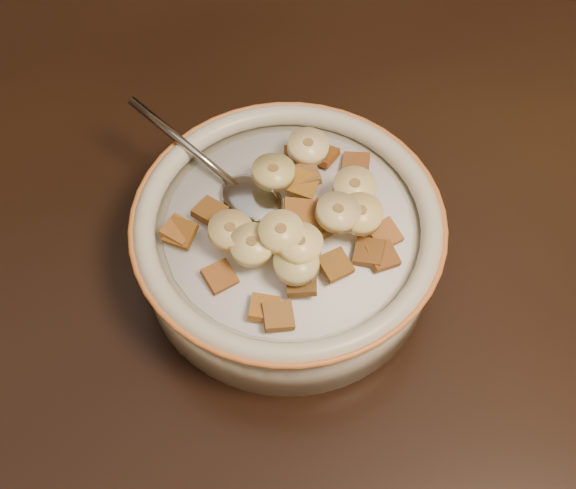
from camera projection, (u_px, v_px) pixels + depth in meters
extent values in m
cube|color=black|center=(149.00, 245.00, 0.66)|extent=(1.43, 0.94, 0.04)
cube|color=black|center=(183.00, 42.00, 1.20)|extent=(0.50, 0.50, 0.88)
cylinder|color=#BDB69D|center=(288.00, 247.00, 0.60)|extent=(0.22, 0.22, 0.05)
cylinder|color=white|center=(288.00, 228.00, 0.58)|extent=(0.18, 0.18, 0.00)
ellipsoid|color=gray|center=(252.00, 199.00, 0.59)|extent=(0.06, 0.07, 0.01)
cube|color=brown|center=(178.00, 231.00, 0.57)|extent=(0.03, 0.03, 0.01)
cube|color=brown|center=(385.00, 234.00, 0.57)|extent=(0.02, 0.03, 0.01)
cube|color=brown|center=(298.00, 157.00, 0.61)|extent=(0.02, 0.02, 0.01)
cube|color=brown|center=(299.00, 261.00, 0.55)|extent=(0.02, 0.02, 0.01)
cube|color=brown|center=(382.00, 256.00, 0.56)|extent=(0.02, 0.02, 0.01)
cube|color=brown|center=(319.00, 216.00, 0.56)|extent=(0.03, 0.03, 0.01)
cube|color=brown|center=(302.00, 282.00, 0.54)|extent=(0.02, 0.02, 0.01)
cube|color=brown|center=(369.00, 252.00, 0.56)|extent=(0.03, 0.03, 0.01)
cube|color=brown|center=(356.00, 163.00, 0.61)|extent=(0.03, 0.03, 0.01)
cube|color=brown|center=(210.00, 211.00, 0.58)|extent=(0.03, 0.03, 0.01)
cube|color=brown|center=(322.00, 155.00, 0.61)|extent=(0.03, 0.03, 0.01)
cube|color=brown|center=(180.00, 233.00, 0.57)|extent=(0.03, 0.03, 0.01)
cube|color=olive|center=(278.00, 316.00, 0.53)|extent=(0.02, 0.02, 0.01)
cube|color=brown|center=(305.00, 175.00, 0.59)|extent=(0.02, 0.02, 0.01)
cube|color=brown|center=(303.00, 184.00, 0.58)|extent=(0.03, 0.03, 0.01)
cube|color=#9E501C|center=(220.00, 277.00, 0.55)|extent=(0.03, 0.03, 0.01)
cube|color=brown|center=(335.00, 265.00, 0.55)|extent=(0.03, 0.03, 0.01)
cube|color=brown|center=(298.00, 213.00, 0.56)|extent=(0.02, 0.02, 0.01)
cube|color=brown|center=(314.00, 228.00, 0.56)|extent=(0.02, 0.02, 0.01)
cube|color=#996124|center=(264.00, 308.00, 0.54)|extent=(0.03, 0.03, 0.01)
cylinder|color=#EED581|center=(252.00, 245.00, 0.55)|extent=(0.04, 0.04, 0.01)
cylinder|color=beige|center=(308.00, 146.00, 0.60)|extent=(0.04, 0.04, 0.01)
cylinder|color=#D9B96A|center=(361.00, 214.00, 0.56)|extent=(0.04, 0.04, 0.01)
cylinder|color=#DACA7D|center=(273.00, 172.00, 0.58)|extent=(0.04, 0.04, 0.01)
cylinder|color=#FFD77B|center=(300.00, 244.00, 0.54)|extent=(0.04, 0.04, 0.01)
cylinder|color=beige|center=(338.00, 212.00, 0.55)|extent=(0.04, 0.04, 0.02)
cylinder|color=tan|center=(230.00, 231.00, 0.55)|extent=(0.04, 0.04, 0.01)
cylinder|color=#F4E57E|center=(281.00, 232.00, 0.54)|extent=(0.04, 0.04, 0.01)
cylinder|color=#CCBA82|center=(355.00, 187.00, 0.57)|extent=(0.04, 0.04, 0.01)
cylinder|color=#DFD478|center=(297.00, 264.00, 0.54)|extent=(0.04, 0.04, 0.01)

